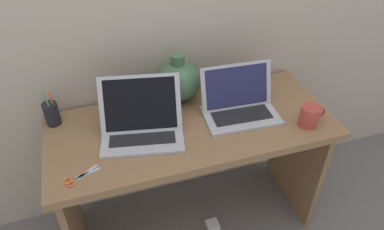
# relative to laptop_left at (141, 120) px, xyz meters

# --- Properties ---
(ground_plane) EXTENTS (6.00, 6.00, 0.00)m
(ground_plane) POSITION_rel_laptop_left_xyz_m (0.23, -0.01, -0.79)
(ground_plane) COLOR slate
(back_wall) EXTENTS (4.40, 0.04, 2.40)m
(back_wall) POSITION_rel_laptop_left_xyz_m (0.23, 0.31, 0.41)
(back_wall) COLOR #BCAD99
(back_wall) RESTS_ON ground
(desk) EXTENTS (1.33, 0.57, 0.73)m
(desk) POSITION_rel_laptop_left_xyz_m (0.23, -0.01, -0.23)
(desk) COLOR olive
(desk) RESTS_ON ground
(laptop_left) EXTENTS (0.40, 0.33, 0.24)m
(laptop_left) POSITION_rel_laptop_left_xyz_m (0.00, 0.00, 0.00)
(laptop_left) COLOR #B2B2B7
(laptop_left) RESTS_ON desk
(laptop_right) EXTENTS (0.36, 0.25, 0.22)m
(laptop_right) POSITION_rel_laptop_left_xyz_m (0.47, 0.01, -0.01)
(laptop_right) COLOR #B2B2B7
(laptop_right) RESTS_ON desk
(green_vase) EXTENTS (0.22, 0.22, 0.24)m
(green_vase) POSITION_rel_laptop_left_xyz_m (0.23, 0.21, 0.04)
(green_vase) COLOR #47704C
(green_vase) RESTS_ON desk
(coffee_mug) EXTENTS (0.13, 0.09, 0.10)m
(coffee_mug) POSITION_rel_laptop_left_xyz_m (0.74, -0.18, -0.02)
(coffee_mug) COLOR #B23D33
(coffee_mug) RESTS_ON desk
(pen_cup) EXTENTS (0.07, 0.07, 0.19)m
(pen_cup) POSITION_rel_laptop_left_xyz_m (-0.38, 0.18, -0.01)
(pen_cup) COLOR black
(pen_cup) RESTS_ON desk
(scissors) EXTENTS (0.14, 0.09, 0.01)m
(scissors) POSITION_rel_laptop_left_xyz_m (-0.31, -0.20, -0.06)
(scissors) COLOR #B7B7BC
(scissors) RESTS_ON desk
(power_brick) EXTENTS (0.07, 0.07, 0.03)m
(power_brick) POSITION_rel_laptop_left_xyz_m (0.33, -0.09, -0.78)
(power_brick) COLOR white
(power_brick) RESTS_ON ground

